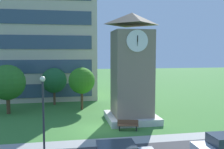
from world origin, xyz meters
TOP-DOWN VIEW (x-y plane):
  - ground_plane at (0.00, 0.00)m, footprint 160.00×160.00m
  - kerb_strip at (0.00, -3.25)m, footprint 120.00×1.60m
  - office_building at (-8.14, 19.33)m, footprint 19.24×13.26m
  - clock_tower at (3.50, 2.11)m, footprint 4.77×4.77m
  - park_bench at (2.41, -0.82)m, footprint 1.86×0.86m
  - street_lamp at (-4.24, -4.33)m, footprint 0.36×0.36m
  - tree_streetside at (-8.97, 7.21)m, footprint 3.82×3.82m
  - tree_by_building at (-0.96, 7.82)m, footprint 3.06×3.06m
  - tree_near_tower at (-4.25, 11.15)m, footprint 3.17×3.17m

SIDE VIEW (x-z plane):
  - ground_plane at x=0.00m, z-range 0.00..0.00m
  - kerb_strip at x=0.00m, z-range 0.00..0.01m
  - park_bench at x=2.41m, z-range 0.02..0.90m
  - tree_near_tower at x=-4.25m, z-range 0.77..5.49m
  - street_lamp at x=-4.24m, z-range 0.67..5.76m
  - tree_by_building at x=-0.96m, z-range 0.92..5.85m
  - tree_streetside at x=-8.97m, z-range 0.75..6.11m
  - clock_tower at x=3.50m, z-range -0.55..9.85m
  - office_building at x=-8.14m, z-range 0.00..28.80m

